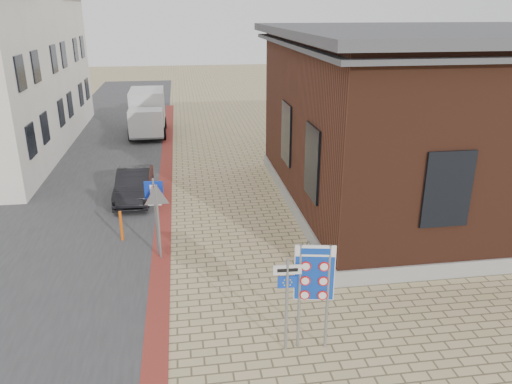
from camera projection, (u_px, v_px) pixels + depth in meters
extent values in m
plane|color=tan|center=(236.00, 316.00, 12.90)|extent=(120.00, 120.00, 0.00)
cube|color=#38383A|center=(99.00, 160.00, 26.03)|extent=(7.00, 60.00, 0.02)
cube|color=maroon|center=(165.00, 189.00, 21.88)|extent=(0.60, 40.00, 0.02)
cube|color=gray|center=(433.00, 194.00, 20.57)|extent=(12.15, 12.15, 0.50)
cube|color=#4A2417|center=(444.00, 116.00, 19.43)|extent=(12.00, 12.00, 6.00)
cube|color=#45454A|center=(455.00, 32.00, 18.34)|extent=(13.00, 13.00, 0.30)
cube|color=#45454A|center=(453.00, 43.00, 18.48)|extent=(12.70, 12.70, 0.15)
cube|color=black|center=(313.00, 162.00, 16.05)|extent=(0.12, 1.60, 2.40)
cube|color=black|center=(287.00, 133.00, 19.76)|extent=(0.12, 1.60, 2.40)
cube|color=black|center=(448.00, 189.00, 13.68)|extent=(1.40, 0.12, 2.20)
cube|color=black|center=(31.00, 140.00, 21.09)|extent=(0.10, 1.10, 1.40)
cube|color=black|center=(45.00, 128.00, 23.32)|extent=(0.10, 1.10, 1.40)
cube|color=black|center=(20.00, 73.00, 20.12)|extent=(0.10, 1.10, 1.40)
cube|color=black|center=(35.00, 66.00, 22.34)|extent=(0.10, 1.10, 1.40)
cube|color=black|center=(61.00, 113.00, 26.65)|extent=(0.10, 1.10, 1.40)
cube|color=black|center=(70.00, 105.00, 28.88)|extent=(0.10, 1.10, 1.40)
cube|color=black|center=(54.00, 59.00, 25.68)|extent=(0.10, 1.10, 1.40)
cube|color=black|center=(63.00, 55.00, 27.90)|extent=(0.10, 1.10, 1.40)
cube|color=white|center=(24.00, 65.00, 32.21)|extent=(7.00, 6.00, 8.00)
cube|color=black|center=(81.00, 94.00, 32.22)|extent=(0.10, 1.10, 1.40)
cube|color=black|center=(87.00, 89.00, 34.44)|extent=(0.10, 1.10, 1.40)
cube|color=black|center=(75.00, 50.00, 31.24)|extent=(0.10, 1.10, 1.40)
cube|color=black|center=(82.00, 47.00, 33.47)|extent=(0.10, 1.10, 1.40)
torus|color=slate|center=(319.00, 269.00, 14.66)|extent=(0.04, 0.60, 0.60)
torus|color=slate|center=(316.00, 264.00, 14.94)|extent=(0.04, 0.60, 0.60)
torus|color=slate|center=(314.00, 259.00, 15.21)|extent=(0.04, 0.60, 0.60)
torus|color=slate|center=(311.00, 254.00, 15.49)|extent=(0.04, 0.60, 0.60)
torus|color=slate|center=(309.00, 250.00, 15.77)|extent=(0.04, 0.60, 0.60)
cube|color=slate|center=(313.00, 266.00, 15.30)|extent=(0.08, 1.60, 0.04)
imported|color=black|center=(134.00, 185.00, 20.54)|extent=(1.41, 3.83, 1.25)
cube|color=slate|center=(148.00, 128.00, 31.12)|extent=(2.00, 5.06, 0.23)
cube|color=silver|center=(146.00, 122.00, 29.22)|extent=(1.97, 1.60, 1.49)
cube|color=black|center=(145.00, 120.00, 28.48)|extent=(1.77, 0.09, 0.75)
cube|color=silver|center=(147.00, 106.00, 31.48)|extent=(2.08, 3.38, 2.05)
cylinder|color=black|center=(131.00, 135.00, 29.61)|extent=(0.24, 0.75, 0.75)
cylinder|color=black|center=(164.00, 134.00, 29.90)|extent=(0.24, 0.75, 0.75)
cylinder|color=black|center=(134.00, 124.00, 32.38)|extent=(0.24, 0.75, 0.75)
cylinder|color=black|center=(165.00, 123.00, 32.67)|extent=(0.24, 0.75, 0.75)
cylinder|color=gray|center=(299.00, 297.00, 11.29)|extent=(0.07, 0.07, 2.64)
cylinder|color=gray|center=(327.00, 298.00, 11.26)|extent=(0.07, 0.07, 2.64)
cube|color=white|center=(314.00, 273.00, 11.05)|extent=(0.89, 0.22, 1.36)
cube|color=#0E39A9|center=(314.00, 273.00, 11.05)|extent=(0.86, 0.21, 1.32)
cube|color=white|center=(316.00, 251.00, 10.86)|extent=(0.86, 0.22, 0.26)
cylinder|color=gray|center=(287.00, 306.00, 11.24)|extent=(0.07, 0.07, 2.35)
cube|color=silver|center=(287.00, 270.00, 10.92)|extent=(0.63, 0.07, 0.22)
cube|color=#0F38B7|center=(287.00, 282.00, 11.03)|extent=(0.43, 0.06, 0.29)
cylinder|color=gray|center=(156.00, 218.00, 15.62)|extent=(0.07, 0.07, 2.59)
cube|color=#0E2DAF|center=(154.00, 190.00, 15.30)|extent=(0.57, 0.09, 0.57)
cube|color=white|center=(155.00, 203.00, 15.44)|extent=(0.42, 0.08, 0.19)
cylinder|color=gray|center=(159.00, 224.00, 15.45)|extent=(0.07, 0.07, 2.38)
cylinder|color=#E9590C|center=(121.00, 226.00, 16.88)|extent=(0.11, 0.11, 1.07)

